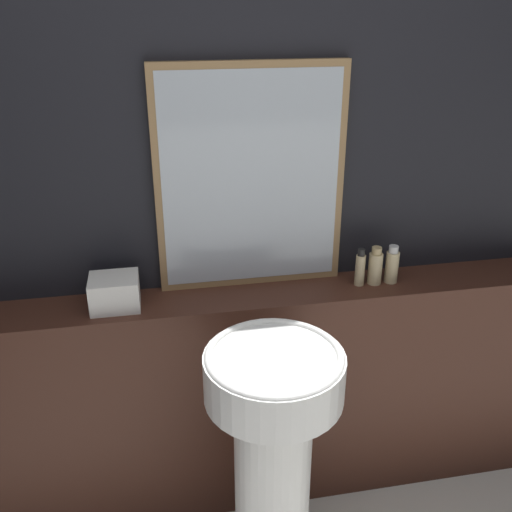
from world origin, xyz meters
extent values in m
cube|color=black|center=(0.00, 1.57, 1.25)|extent=(8.00, 0.06, 2.50)
cube|color=#422319|center=(0.00, 1.43, 0.48)|extent=(2.68, 0.23, 0.95)
cylinder|color=white|center=(0.08, 1.02, 0.41)|extent=(0.26, 0.26, 0.81)
cylinder|color=white|center=(0.08, 1.02, 0.88)|extent=(0.44, 0.44, 0.15)
torus|color=white|center=(0.08, 1.02, 0.96)|extent=(0.43, 0.43, 0.02)
cube|color=#937047|center=(0.10, 1.53, 1.36)|extent=(0.68, 0.03, 0.81)
cube|color=#B2BCC6|center=(0.10, 1.52, 1.36)|extent=(0.63, 0.02, 0.76)
cube|color=white|center=(-0.40, 1.43, 1.01)|extent=(0.17, 0.15, 0.11)
cylinder|color=#C6B284|center=(0.49, 1.43, 1.01)|extent=(0.04, 0.04, 0.12)
cylinder|color=black|center=(0.49, 1.43, 1.09)|extent=(0.03, 0.03, 0.03)
cylinder|color=#C6B284|center=(0.55, 1.43, 1.01)|extent=(0.05, 0.05, 0.12)
cylinder|color=tan|center=(0.55, 1.43, 1.09)|extent=(0.04, 0.04, 0.03)
cylinder|color=#C6B284|center=(0.62, 1.43, 1.01)|extent=(0.05, 0.05, 0.12)
cylinder|color=silver|center=(0.62, 1.43, 1.09)|extent=(0.04, 0.04, 0.03)
camera|label=1|loc=(-0.25, -0.38, 1.95)|focal=40.00mm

